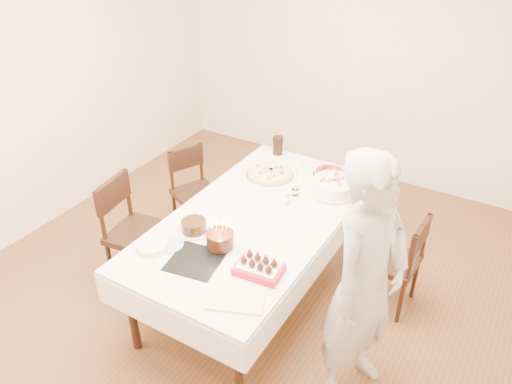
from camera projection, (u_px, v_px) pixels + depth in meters
The scene contains 22 objects.
floor at pixel (245, 298), 4.06m from camera, with size 5.00×5.00×0.00m, color brown.
wall_back at pixel (371, 56), 5.18m from camera, with size 4.50×0.04×2.70m, color white.
wall_left at pixel (24, 89), 4.34m from camera, with size 0.04×5.00×2.70m, color white.
dining_table at pixel (256, 256), 3.92m from camera, with size 1.14×2.14×0.75m, color white.
chair_right_savory at pixel (391, 260), 3.82m from camera, with size 0.42×0.42×0.83m, color black, non-canonical shape.
chair_left_savory at pixel (197, 194), 4.64m from camera, with size 0.42×0.42×0.83m, color black, non-canonical shape.
chair_left_dessert at pixel (139, 234), 4.02m from camera, with size 0.48×0.48×0.93m, color black, non-canonical shape.
person at pixel (365, 284), 2.93m from camera, with size 0.63×0.41×1.73m, color #BAB5AF.
pizza_white at pixel (270, 174), 4.24m from camera, with size 0.41×0.41×0.04m, color beige.
pizza_pepperoni at pixel (330, 173), 4.25m from camera, with size 0.28×0.28×0.04m, color red.
red_placemat at pixel (341, 193), 4.02m from camera, with size 0.21×0.21×0.01m, color #B21E1E.
pasta_bowl at pixel (334, 187), 3.97m from camera, with size 0.35×0.35×0.11m, color white.
taper_candle at pixel (296, 180), 3.91m from camera, with size 0.06×0.06×0.28m, color white.
shaker_pair at pixel (286, 201), 3.84m from camera, with size 0.07×0.07×0.08m, color white, non-canonical shape.
cola_glass at pixel (278, 145), 4.55m from camera, with size 0.09×0.09×0.17m, color black.
layer_cake at pixel (194, 226), 3.54m from camera, with size 0.23×0.23×0.09m, color #341E0D.
cake_board at pixel (195, 261), 3.29m from camera, with size 0.33×0.33×0.01m, color black.
birthday_cake at pixel (220, 236), 3.36m from camera, with size 0.19×0.19×0.17m, color #391D0F.
strawberry_box at pixel (259, 268), 3.17m from camera, with size 0.30×0.20×0.08m, color #B7142A, non-canonical shape.
box_lid at pixel (236, 300), 2.98m from camera, with size 0.34×0.23×0.03m, color beige.
plate_stack at pixel (153, 246), 3.39m from camera, with size 0.22×0.22×0.05m, color white.
china_plate at pixel (169, 245), 3.43m from camera, with size 0.20×0.20×0.01m, color white.
Camera 1 is at (1.62, -2.53, 2.86)m, focal length 35.00 mm.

